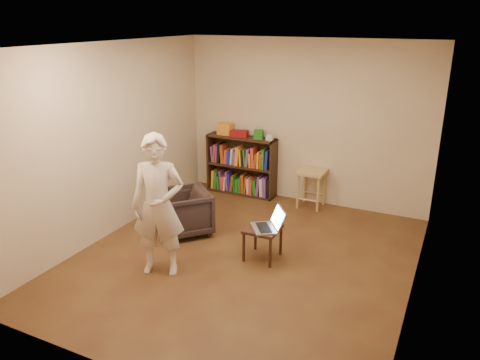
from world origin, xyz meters
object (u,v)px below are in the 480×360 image
at_px(stool, 312,178).
at_px(armchair, 184,212).
at_px(side_table, 263,233).
at_px(person, 158,206).
at_px(laptop, 269,224).
at_px(bookshelf, 242,169).

relative_size(stool, armchair, 0.87).
xyz_separation_m(stool, side_table, (-0.02, -1.90, -0.14)).
bearing_deg(armchair, person, -30.51).
bearing_deg(laptop, bookshelf, 177.41).
height_order(stool, person, person).
distance_m(stool, laptop, 1.89).
xyz_separation_m(bookshelf, laptop, (1.31, -1.96, 0.04)).
xyz_separation_m(side_table, person, (-0.96, -0.82, 0.50)).
bearing_deg(person, laptop, 17.23).
distance_m(stool, armchair, 2.15).
height_order(armchair, side_table, armchair).
bearing_deg(laptop, armchair, -134.20).
bearing_deg(bookshelf, side_table, -57.86).
distance_m(armchair, laptop, 1.38).
distance_m(armchair, person, 1.19).
relative_size(bookshelf, armchair, 1.74).
bearing_deg(side_table, laptop, 9.68).
distance_m(stool, person, 2.92).
relative_size(side_table, person, 0.25).
xyz_separation_m(stool, laptop, (0.06, -1.89, -0.01)).
relative_size(armchair, person, 0.41).
relative_size(bookshelf, side_table, 2.87).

